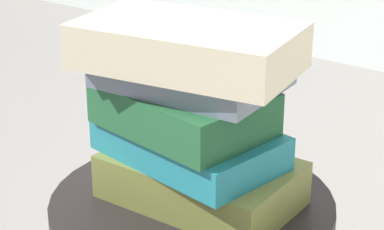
# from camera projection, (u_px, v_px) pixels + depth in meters

# --- Properties ---
(book_olive) EXTENTS (0.27, 0.17, 0.06)m
(book_olive) POSITION_uv_depth(u_px,v_px,m) (201.00, 180.00, 1.03)
(book_olive) COLOR olive
(book_olive) RESTS_ON side_table
(book_teal) EXTENTS (0.27, 0.19, 0.05)m
(book_teal) POSITION_uv_depth(u_px,v_px,m) (189.00, 143.00, 1.01)
(book_teal) COLOR #1E727F
(book_teal) RESTS_ON book_olive
(book_forest) EXTENTS (0.24, 0.19, 0.06)m
(book_forest) POSITION_uv_depth(u_px,v_px,m) (183.00, 108.00, 0.99)
(book_forest) COLOR #1E512D
(book_forest) RESTS_ON book_teal
(book_slate) EXTENTS (0.24, 0.18, 0.03)m
(book_slate) POSITION_uv_depth(u_px,v_px,m) (192.00, 74.00, 0.98)
(book_slate) COLOR slate
(book_slate) RESTS_ON book_forest
(book_cream) EXTENTS (0.31, 0.21, 0.06)m
(book_cream) POSITION_uv_depth(u_px,v_px,m) (189.00, 46.00, 0.94)
(book_cream) COLOR beige
(book_cream) RESTS_ON book_slate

